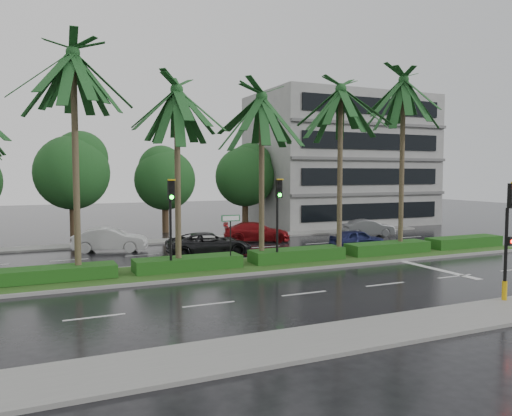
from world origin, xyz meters
name	(u,v)px	position (x,y,z in m)	size (l,w,h in m)	color
ground	(253,271)	(0.00, 0.00, 0.00)	(120.00, 120.00, 0.00)	black
near_sidewalk	(390,329)	(0.00, -10.20, 0.06)	(40.00, 2.40, 0.12)	slate
far_sidewalk	(185,240)	(0.00, 12.00, 0.06)	(40.00, 2.00, 0.12)	slate
median	(245,266)	(0.00, 1.00, 0.08)	(36.00, 4.00, 0.15)	gray
hedge	(245,259)	(0.00, 1.00, 0.45)	(35.20, 1.40, 0.60)	#154C15
lane_markings	(312,268)	(3.04, -0.43, 0.01)	(34.00, 13.06, 0.01)	silver
palm_row	(221,98)	(-1.24, 1.02, 8.44)	(26.30, 4.20, 10.83)	#463828
signal_near	(509,236)	(6.00, -9.39, 2.50)	(0.34, 0.45, 4.36)	black
signal_median_left	(171,212)	(-4.00, 0.30, 3.00)	(0.34, 0.42, 4.36)	black
signal_median_right	(278,209)	(1.50, 0.30, 3.00)	(0.34, 0.42, 4.36)	black
street_sign	(231,228)	(-1.00, 0.48, 2.12)	(0.95, 0.09, 2.60)	black
bg_trees	(175,172)	(0.83, 17.59, 4.87)	(33.19, 5.55, 8.01)	#3B291A
building	(340,160)	(17.00, 18.00, 6.00)	(16.00, 10.00, 12.00)	gray
car_white	(110,240)	(-5.50, 9.14, 0.73)	(4.42, 1.54, 1.46)	#B8B8B8
car_darkgrey	(209,244)	(-0.50, 5.17, 0.69)	(4.93, 2.27, 1.37)	black
car_red	(257,232)	(4.50, 9.57, 0.67)	(4.65, 1.89, 1.35)	maroon
car_blue	(357,239)	(9.00, 4.00, 0.61)	(3.58, 1.44, 1.22)	#1A1F50
car_grey	(369,228)	(13.50, 8.80, 0.63)	(3.85, 1.34, 1.27)	slate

